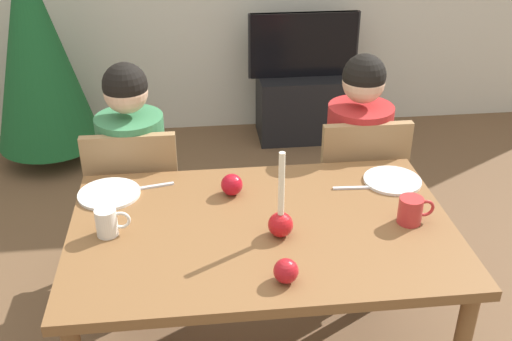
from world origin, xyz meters
The scene contains 17 objects.
dining_table centered at (0.00, 0.00, 0.67)m, with size 1.40×0.90×0.75m.
chair_left centered at (-0.51, 0.61, 0.51)m, with size 0.40×0.40×0.90m.
chair_right centered at (0.53, 0.61, 0.51)m, with size 0.40×0.40×0.90m.
person_left_child centered at (-0.51, 0.64, 0.57)m, with size 0.30×0.30×1.17m.
person_right_child centered at (0.53, 0.64, 0.57)m, with size 0.30×0.30×1.17m.
tv_stand centered at (0.58, 2.30, 0.24)m, with size 0.64×0.40×0.48m, color black.
tv centered at (0.58, 2.30, 0.71)m, with size 0.79×0.05×0.46m.
christmas_tree centered at (-1.22, 2.11, 0.80)m, with size 0.69×0.69×1.55m.
candle_centerpiece centered at (0.06, -0.07, 0.82)m, with size 0.09×0.09×0.33m.
plate_left centered at (-0.58, 0.28, 0.76)m, with size 0.25×0.25×0.01m, color white.
plate_right centered at (0.57, 0.26, 0.76)m, with size 0.24×0.24×0.01m, color white.
mug_left centered at (-0.55, 0.01, 0.80)m, with size 0.12×0.08×0.10m.
mug_right centered at (0.54, -0.04, 0.80)m, with size 0.13×0.09×0.10m.
fork_left centered at (-0.41, 0.32, 0.75)m, with size 0.18×0.01×0.01m, color silver.
fork_right centered at (0.40, 0.22, 0.75)m, with size 0.18×0.01×0.01m, color silver.
apple_near_candle centered at (-0.09, 0.23, 0.79)m, with size 0.09×0.09×0.09m, color #B20F1D.
apple_by_left_plate centered at (0.04, -0.32, 0.79)m, with size 0.08×0.08×0.08m, color #AE161E.
Camera 1 is at (-0.23, -1.82, 1.98)m, focal length 42.40 mm.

